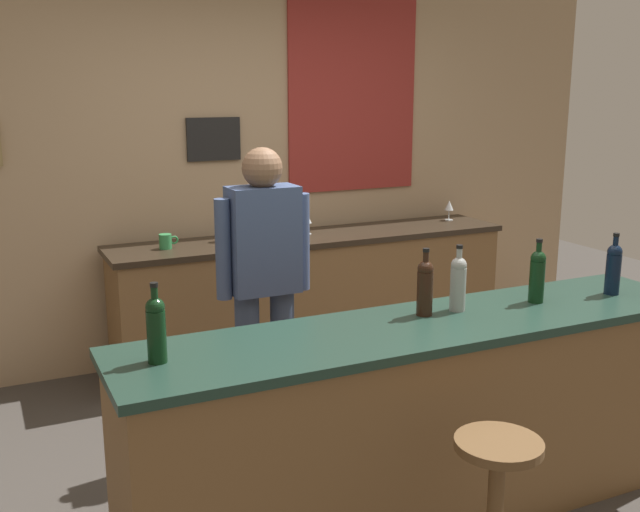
{
  "coord_description": "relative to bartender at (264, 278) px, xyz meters",
  "views": [
    {
      "loc": [
        -1.73,
        -2.96,
        1.92
      ],
      "look_at": [
        -0.12,
        0.45,
        1.05
      ],
      "focal_mm": 41.53,
      "sensor_mm": 36.0,
      "label": 1
    }
  ],
  "objects": [
    {
      "name": "wine_bottle_e",
      "position": [
        1.46,
        -0.97,
        0.12
      ],
      "size": [
        0.07,
        0.07,
        0.31
      ],
      "color": "black",
      "rests_on": "bar_counter"
    },
    {
      "name": "coffee_mug",
      "position": [
        -0.25,
        1.09,
        0.01
      ],
      "size": [
        0.13,
        0.08,
        0.09
      ],
      "color": "#338C4C",
      "rests_on": "side_counter"
    },
    {
      "name": "wine_bottle_c",
      "position": [
        0.61,
        -0.87,
        0.12
      ],
      "size": [
        0.07,
        0.07,
        0.31
      ],
      "color": "#999E99",
      "rests_on": "bar_counter"
    },
    {
      "name": "wine_bottle_d",
      "position": [
        1.02,
        -0.92,
        0.12
      ],
      "size": [
        0.07,
        0.07,
        0.31
      ],
      "color": "black",
      "rests_on": "bar_counter"
    },
    {
      "name": "wine_glass_d",
      "position": [
        1.99,
        1.17,
        0.07
      ],
      "size": [
        0.07,
        0.07,
        0.16
      ],
      "color": "silver",
      "rests_on": "side_counter"
    },
    {
      "name": "wine_glass_a",
      "position": [
        0.13,
        1.15,
        0.07
      ],
      "size": [
        0.07,
        0.07,
        0.16
      ],
      "color": "silver",
      "rests_on": "side_counter"
    },
    {
      "name": "side_counter",
      "position": [
        0.79,
        1.09,
        -0.48
      ],
      "size": [
        2.86,
        0.56,
        0.9
      ],
      "color": "brown",
      "rests_on": "ground_plane"
    },
    {
      "name": "bar_stool",
      "position": [
        0.28,
        -1.6,
        -0.48
      ],
      "size": [
        0.32,
        0.32,
        0.68
      ],
      "color": "brown",
      "rests_on": "ground_plane"
    },
    {
      "name": "back_wall",
      "position": [
        0.41,
        1.47,
        0.48
      ],
      "size": [
        6.0,
        0.09,
        2.8
      ],
      "color": "tan",
      "rests_on": "ground_plane"
    },
    {
      "name": "bartender",
      "position": [
        0.0,
        0.0,
        0.0
      ],
      "size": [
        0.52,
        0.21,
        1.62
      ],
      "color": "#384766",
      "rests_on": "ground_plane"
    },
    {
      "name": "wine_bottle_a",
      "position": [
        -0.78,
        -0.93,
        0.12
      ],
      "size": [
        0.07,
        0.07,
        0.31
      ],
      "color": "black",
      "rests_on": "bar_counter"
    },
    {
      "name": "ground_plane",
      "position": [
        0.39,
        -0.56,
        -0.94
      ],
      "size": [
        10.0,
        10.0,
        0.0
      ],
      "primitive_type": "plane",
      "color": "#423D38"
    },
    {
      "name": "wine_bottle_b",
      "position": [
        0.43,
        -0.86,
        0.12
      ],
      "size": [
        0.07,
        0.07,
        0.31
      ],
      "color": "black",
      "rests_on": "bar_counter"
    },
    {
      "name": "bar_counter",
      "position": [
        0.39,
        -0.96,
        -0.47
      ],
      "size": [
        2.76,
        0.6,
        0.92
      ],
      "color": "brown",
      "rests_on": "ground_plane"
    },
    {
      "name": "wine_glass_c",
      "position": [
        0.76,
        1.14,
        0.07
      ],
      "size": [
        0.07,
        0.07,
        0.16
      ],
      "color": "silver",
      "rests_on": "side_counter"
    },
    {
      "name": "wine_glass_b",
      "position": [
        0.54,
        1.05,
        0.07
      ],
      "size": [
        0.07,
        0.07,
        0.16
      ],
      "color": "silver",
      "rests_on": "side_counter"
    }
  ]
}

